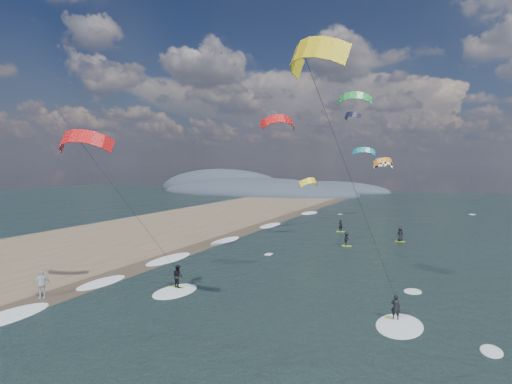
% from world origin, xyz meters
% --- Properties ---
extents(ground, '(260.00, 260.00, 0.00)m').
position_xyz_m(ground, '(0.00, 0.00, 0.00)').
color(ground, black).
rests_on(ground, ground).
extents(sand_strip, '(26.00, 240.00, 0.00)m').
position_xyz_m(sand_strip, '(-24.00, 10.00, 0.00)').
color(sand_strip, brown).
rests_on(sand_strip, ground).
extents(wet_sand_strip, '(3.00, 240.00, 0.00)m').
position_xyz_m(wet_sand_strip, '(-12.00, 10.00, 0.00)').
color(wet_sand_strip, '#382D23').
rests_on(wet_sand_strip, ground).
extents(coastal_hills, '(80.00, 41.00, 15.00)m').
position_xyz_m(coastal_hills, '(-44.84, 107.86, 0.00)').
color(coastal_hills, '#3D4756').
rests_on(coastal_hills, ground).
extents(kitesurfer_near_a, '(7.55, 9.05, 15.71)m').
position_xyz_m(kitesurfer_near_a, '(7.27, 2.04, 11.41)').
color(kitesurfer_near_a, '#A7E428').
rests_on(kitesurfer_near_a, ground).
extents(kitesurfer_near_b, '(7.04, 8.46, 12.20)m').
position_xyz_m(kitesurfer_near_b, '(-7.61, 2.92, 7.68)').
color(kitesurfer_near_b, '#A7E428').
rests_on(kitesurfer_near_b, ground).
extents(far_kitesurfers, '(9.21, 10.61, 1.66)m').
position_xyz_m(far_kitesurfers, '(4.22, 32.28, 0.81)').
color(far_kitesurfers, '#A7E428').
rests_on(far_kitesurfers, ground).
extents(bg_kite_field, '(10.75, 72.77, 11.54)m').
position_xyz_m(bg_kite_field, '(0.53, 52.36, 11.78)').
color(bg_kite_field, yellow).
rests_on(bg_kite_field, ground).
extents(shoreline_surf, '(2.40, 79.40, 0.11)m').
position_xyz_m(shoreline_surf, '(-10.80, 14.75, 0.00)').
color(shoreline_surf, white).
rests_on(shoreline_surf, ground).
extents(beach_walker, '(1.19, 1.10, 1.95)m').
position_xyz_m(beach_walker, '(-12.50, 1.39, 0.98)').
color(beach_walker, '#B6BAC2').
rests_on(beach_walker, ground).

